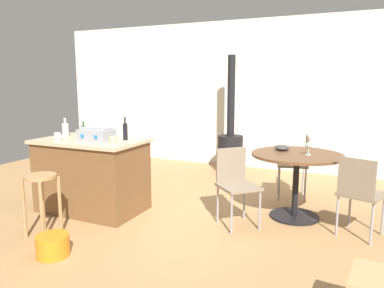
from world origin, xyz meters
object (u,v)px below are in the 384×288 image
object	(u,v)px
bottle_1	(125,131)
wine_glass	(309,146)
dining_table	(296,169)
serving_bowl	(282,148)
plastic_bucket	(53,246)
folding_chair_far	(360,191)
wood_stove	(230,145)
kitchen_island	(92,175)
folding_chair_left	(298,161)
cup_2	(85,133)
cup_1	(58,136)
bottle_2	(84,130)
folding_chair_near	(236,181)
bottle_0	(65,129)
toolbox	(96,134)
cup_0	(113,140)
wooden_stool	(41,192)

from	to	relation	value
bottle_1	wine_glass	bearing A→B (deg)	16.82
dining_table	serving_bowl	xyz separation A→B (m)	(-0.20, 0.13, 0.21)
serving_bowl	plastic_bucket	size ratio (longest dim) A/B	0.60
dining_table	wine_glass	distance (m)	0.31
folding_chair_far	wood_stove	size ratio (longest dim) A/B	0.41
kitchen_island	folding_chair_left	distance (m)	2.74
cup_2	plastic_bucket	xyz separation A→B (m)	(0.63, -1.23, -0.85)
folding_chair_left	wood_stove	distance (m)	1.62
dining_table	cup_1	size ratio (longest dim) A/B	9.77
kitchen_island	bottle_2	distance (m)	0.61
folding_chair_near	plastic_bucket	size ratio (longest dim) A/B	2.85
bottle_0	bottle_1	xyz separation A→B (m)	(0.87, 0.07, 0.02)
kitchen_island	bottle_0	bearing A→B (deg)	171.95
wood_stove	toolbox	world-z (taller)	wood_stove
wood_stove	cup_0	world-z (taller)	wood_stove
dining_table	serving_bowl	world-z (taller)	serving_bowl
toolbox	bottle_2	size ratio (longest dim) A/B	2.04
bottle_0	bottle_2	size ratio (longest dim) A/B	1.23
wooden_stool	plastic_bucket	world-z (taller)	wooden_stool
folding_chair_far	toolbox	bearing A→B (deg)	-170.12
wooden_stool	wine_glass	distance (m)	2.93
folding_chair_left	cup_0	bearing A→B (deg)	-136.01
folding_chair_far	bottle_1	xyz separation A→B (m)	(-2.60, -0.33, 0.51)
wooden_stool	dining_table	bearing A→B (deg)	35.21
cup_0	plastic_bucket	distance (m)	1.30
folding_chair_far	toolbox	distance (m)	2.97
toolbox	plastic_bucket	xyz separation A→B (m)	(0.35, -1.11, -0.87)
wine_glass	bottle_0	bearing A→B (deg)	-166.79
bottle_2	cup_0	bearing A→B (deg)	-25.11
cup_1	wood_stove	bearing A→B (deg)	64.98
bottle_1	bottle_0	bearing A→B (deg)	-175.66
toolbox	cup_2	size ratio (longest dim) A/B	3.46
serving_bowl	bottle_0	bearing A→B (deg)	-162.01
folding_chair_left	folding_chair_near	bearing A→B (deg)	-110.40
folding_chair_left	cup_2	distance (m)	2.86
serving_bowl	cup_2	bearing A→B (deg)	-160.41
wood_stove	folding_chair_near	bearing A→B (deg)	-70.10
wood_stove	cup_1	bearing A→B (deg)	-115.02
bottle_0	plastic_bucket	world-z (taller)	bottle_0
bottle_1	wine_glass	distance (m)	2.14
bottle_0	cup_1	distance (m)	0.29
cup_1	wooden_stool	bearing A→B (deg)	-59.85
cup_1	plastic_bucket	size ratio (longest dim) A/B	0.36
wooden_stool	bottle_2	xyz separation A→B (m)	(-0.30, 1.02, 0.50)
folding_chair_left	bottle_0	bearing A→B (deg)	-150.73
kitchen_island	wooden_stool	size ratio (longest dim) A/B	2.00
wood_stove	folding_chair_far	bearing A→B (deg)	-45.16
folding_chair_left	serving_bowl	size ratio (longest dim) A/B	4.82
wooden_stool	serving_bowl	world-z (taller)	serving_bowl
wine_glass	serving_bowl	bearing A→B (deg)	154.25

